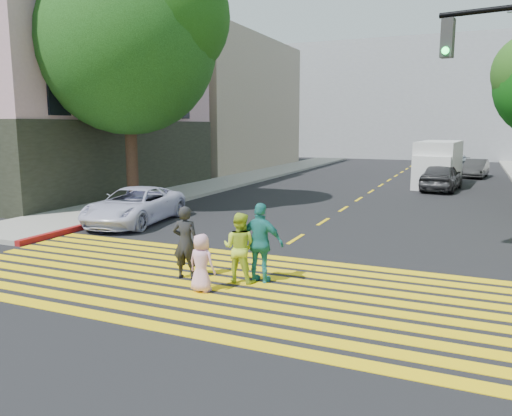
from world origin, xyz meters
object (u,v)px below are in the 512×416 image
Objects in this scene: silver_car at (456,163)px; white_van at (438,165)px; pedestrian_woman at (239,248)px; pedestrian_child at (201,263)px; dark_car_parked at (476,168)px; white_sedan at (134,206)px; dark_car_near at (442,177)px; tree_left at (129,35)px; pedestrian_man at (186,242)px; pedestrian_extra at (261,243)px.

white_van is at bearing 82.01° from silver_car.
pedestrian_child is (-0.44, -0.88, -0.16)m from pedestrian_woman.
pedestrian_child is 27.73m from dark_car_parked.
pedestrian_child is at bearing -94.16° from white_van.
white_van reaches higher than white_sedan.
tree_left is at bearing 49.91° from dark_car_near.
dark_car_near is at bearing -94.12° from dark_car_parked.
tree_left is 12.17m from pedestrian_man.
pedestrian_woman is 26.78m from dark_car_parked.
tree_left is 26.04m from silver_car.
pedestrian_man is 1.03m from pedestrian_child.
pedestrian_woman reaches higher than pedestrian_child.
dark_car_near is at bearing -111.98° from pedestrian_man.
white_sedan is at bearing -39.27° from pedestrian_woman.
pedestrian_woman is at bearing 79.56° from silver_car.
white_van is at bearing -72.98° from dark_car_near.
tree_left is at bearing -44.95° from pedestrian_woman.
pedestrian_woman is at bearing -178.49° from pedestrian_man.
pedestrian_woman is at bearing -41.97° from tree_left.
white_sedan is (-5.73, 5.41, 0.02)m from pedestrian_child.
white_sedan is 1.00× the size of silver_car.
tree_left is 12.94m from pedestrian_extra.
tree_left is 2.29× the size of white_sedan.
white_van reaches higher than pedestrian_man.
pedestrian_woman is 18.58m from dark_car_near.
pedestrian_man is 1.35× the size of pedestrian_child.
white_sedan reaches higher than dark_car_parked.
pedestrian_man reaches higher than white_sedan.
white_van is (2.30, 19.92, 0.32)m from pedestrian_extra.
pedestrian_extra reaches higher than pedestrian_man.
white_sedan is (-6.60, 4.36, -0.24)m from pedestrian_extra.
dark_car_parked is 6.60m from white_van.
tree_left reaches higher than dark_car_near.
pedestrian_extra is 26.53m from dark_car_parked.
pedestrian_extra is at bearing -124.49° from pedestrian_child.
silver_car is (11.77, 22.36, -6.29)m from tree_left.
pedestrian_extra is 7.91m from white_sedan.
pedestrian_man is 27.24m from dark_car_parked.
pedestrian_child is 1.39m from pedestrian_extra.
pedestrian_man is 0.36× the size of silver_car.
tree_left is at bearing -117.15° from dark_car_parked.
pedestrian_woman is (8.34, -7.50, -6.17)m from tree_left.
pedestrian_child is at bearing 60.70° from pedestrian_woman.
dark_car_parked is at bearing 106.35° from silver_car.
white_van reaches higher than silver_car.
pedestrian_woman is at bearing 21.82° from pedestrian_extra.
pedestrian_woman is 0.42× the size of dark_car_parked.
pedestrian_man is (7.14, -7.73, -6.12)m from tree_left.
dark_car_parked is (5.92, 26.58, -0.21)m from pedestrian_man.
pedestrian_child is at bearing -50.34° from white_sedan.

